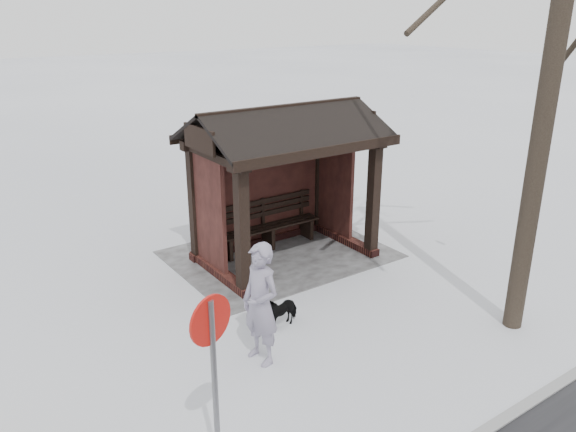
# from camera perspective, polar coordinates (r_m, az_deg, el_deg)

# --- Properties ---
(ground) EXTENTS (120.00, 120.00, 0.00)m
(ground) POSITION_cam_1_polar(r_m,az_deg,el_deg) (11.41, -0.29, -4.26)
(ground) COLOR silver
(ground) RESTS_ON ground
(kerb) EXTENTS (120.00, 0.15, 0.06)m
(kerb) POSITION_cam_1_polar(r_m,az_deg,el_deg) (8.13, 23.38, -17.05)
(kerb) COLOR gray
(kerb) RESTS_ON ground
(trampled_patch) EXTENTS (4.20, 3.20, 0.02)m
(trampled_patch) POSITION_cam_1_polar(r_m,az_deg,el_deg) (11.56, -0.85, -3.89)
(trampled_patch) COLOR gray
(trampled_patch) RESTS_ON ground
(bus_shelter) EXTENTS (3.60, 2.40, 3.09)m
(bus_shelter) POSITION_cam_1_polar(r_m,az_deg,el_deg) (10.83, -0.79, 6.53)
(bus_shelter) COLOR black
(bus_shelter) RESTS_ON ground
(pedestrian) EXTENTS (0.52, 0.71, 1.79)m
(pedestrian) POSITION_cam_1_polar(r_m,az_deg,el_deg) (7.85, -2.80, -8.94)
(pedestrian) COLOR gray
(pedestrian) RESTS_ON ground
(dog) EXTENTS (0.67, 0.39, 0.54)m
(dog) POSITION_cam_1_polar(r_m,az_deg,el_deg) (8.98, -0.90, -9.50)
(dog) COLOR black
(dog) RESTS_ON ground
(road_sign) EXTENTS (0.52, 0.19, 2.11)m
(road_sign) POSITION_cam_1_polar(r_m,az_deg,el_deg) (5.81, -7.73, -13.02)
(road_sign) COLOR slate
(road_sign) RESTS_ON ground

